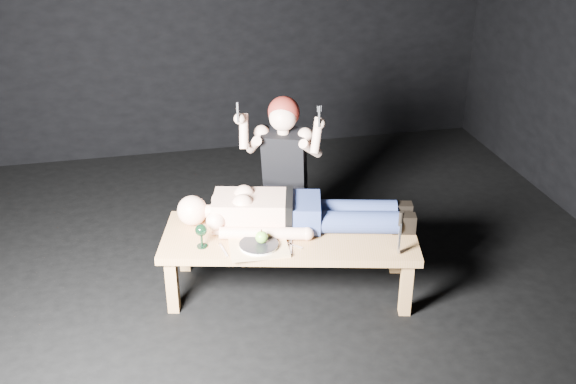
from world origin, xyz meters
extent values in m
plane|color=black|center=(0.00, 0.00, 0.00)|extent=(5.00, 5.00, 0.00)
plane|color=black|center=(0.00, 2.50, 1.50)|extent=(5.00, 0.00, 5.00)
cube|color=#A9754B|center=(-0.10, -0.19, 0.23)|extent=(1.83, 1.03, 0.45)
cube|color=tan|center=(-0.33, -0.34, 0.46)|extent=(0.40, 0.30, 0.02)
cylinder|color=white|center=(-0.33, -0.34, 0.48)|extent=(0.27, 0.27, 0.02)
sphere|color=#419027|center=(-0.31, -0.33, 0.53)|extent=(0.08, 0.08, 0.08)
cube|color=#B2B2B7|center=(-0.56, -0.30, 0.45)|extent=(0.05, 0.18, 0.01)
cube|color=#B2B2B7|center=(-0.12, -0.36, 0.45)|extent=(0.06, 0.18, 0.01)
cube|color=#B2B2B7|center=(-0.12, -0.33, 0.45)|extent=(0.14, 0.14, 0.01)
camera|label=1|loc=(-0.97, -4.13, 2.78)|focal=42.61mm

